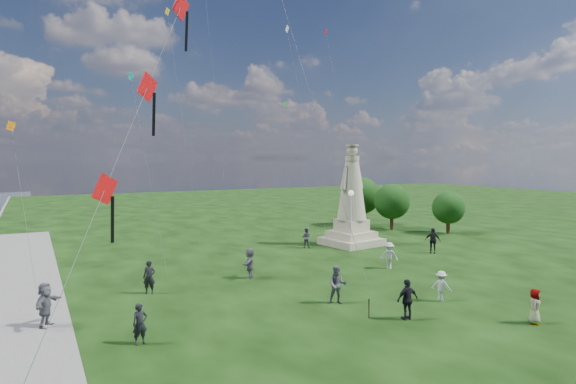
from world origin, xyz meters
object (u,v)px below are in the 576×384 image
person_1 (337,285)px  person_2 (441,286)px  lamppost (351,207)px  person_4 (535,306)px  person_9 (433,240)px  person_8 (389,256)px  statue (352,207)px  person_7 (306,237)px  person_6 (149,277)px  person_0 (140,324)px  person_5 (45,307)px  person_3 (407,299)px  person_11 (250,263)px

person_1 → person_2: person_1 is taller
lamppost → person_1: (-8.98, -11.40, -2.44)m
person_4 → person_9: bearing=31.5°
lamppost → person_8: 7.29m
statue → person_7: statue is taller
person_4 → person_6: person_6 is taller
lamppost → statue: bearing=52.7°
lamppost → person_0: bearing=-147.1°
person_1 → person_5: size_ratio=1.01×
statue → person_0: (-19.99, -13.78, -2.36)m
person_3 → person_4: 5.49m
person_2 → person_8: size_ratio=0.89×
person_5 → person_6: size_ratio=1.06×
person_2 → person_11: (-6.72, 8.89, 0.15)m
person_11 → person_6: bearing=-52.1°
person_3 → statue: bearing=-113.6°
person_8 → person_11: person_11 is taller
person_8 → person_11: (-9.11, 2.01, 0.05)m
person_3 → person_11: size_ratio=0.99×
person_4 → person_7: size_ratio=0.93×
person_4 → person_11: bearing=91.0°
person_1 → person_7: bearing=96.3°
person_2 → person_9: bearing=-79.5°
person_0 → person_1: size_ratio=0.83×
person_1 → person_3: bearing=-36.0°
person_5 → person_6: bearing=-25.7°
person_9 → person_11: 15.48m
person_6 → person_7: (14.12, 7.52, -0.06)m
lamppost → person_2: 14.34m
lamppost → person_1: bearing=-128.2°
person_0 → person_4: bearing=-27.6°
statue → person_1: size_ratio=4.32×
person_5 → person_6: person_5 is taller
person_0 → person_9: person_9 is taller
lamppost → person_5: (-21.91, -8.46, -2.46)m
person_6 → person_7: bearing=52.4°
person_7 → person_11: bearing=76.6°
person_0 → person_11: person_11 is taller
person_9 → person_0: bearing=-111.4°
person_8 → person_9: 6.83m
person_2 → person_4: 4.53m
statue → person_1: (-10.26, -13.08, -2.20)m
person_1 → person_9: 15.49m
person_2 → person_9: size_ratio=0.80×
person_0 → person_6: size_ratio=0.90×
person_2 → person_4: (1.09, -4.40, 0.00)m
lamppost → person_3: (-7.50, -14.83, -2.49)m
person_0 → person_2: size_ratio=1.04×
person_5 → statue: bearing=-35.4°
person_2 → person_4: size_ratio=1.00×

